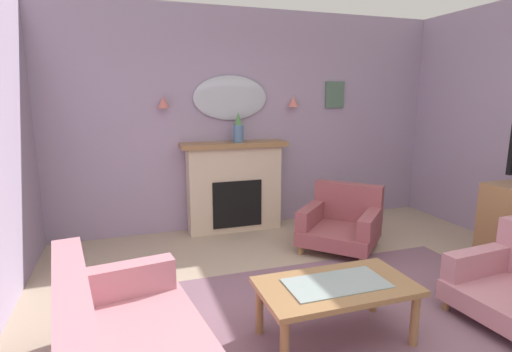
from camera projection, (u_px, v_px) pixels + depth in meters
floor at (380, 349)px, 2.85m from camera, size 6.21×6.77×0.10m
wall_back at (253, 121)px, 5.29m from camera, size 6.21×0.10×2.82m
patterned_rug at (364, 327)px, 3.02m from camera, size 3.20×2.40×0.01m
fireplace at (234, 187)px, 5.15m from camera, size 1.36×0.36×1.16m
mantel_vase_left at (238, 129)px, 4.99m from camera, size 0.13×0.13×0.38m
wall_mirror at (231, 98)px, 5.05m from camera, size 0.96×0.06×0.56m
wall_sconce_left at (163, 102)px, 4.75m from camera, size 0.14×0.14×0.14m
wall_sconce_right at (293, 102)px, 5.28m from camera, size 0.14×0.14×0.14m
framed_picture at (335, 95)px, 5.52m from camera, size 0.28×0.03×0.36m
coffee_table at (336, 291)px, 2.80m from camera, size 1.10×0.60×0.45m
armchair_in_corner at (342, 222)px, 4.60m from camera, size 1.15×1.15×0.71m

